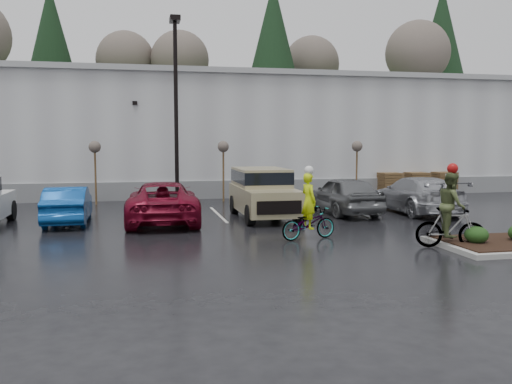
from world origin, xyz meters
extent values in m
plane|color=black|center=(0.00, 0.00, 0.00)|extent=(120.00, 120.00, 0.00)
cube|color=#B0B1B5|center=(0.00, 22.00, 3.50)|extent=(60.00, 15.00, 7.00)
cube|color=slate|center=(0.00, 14.45, 0.50)|extent=(60.00, 0.12, 1.00)
cube|color=#999B9E|center=(0.00, 22.00, 7.05)|extent=(60.50, 15.50, 0.30)
cube|color=#203917|center=(0.00, 45.00, 3.00)|extent=(80.00, 25.00, 6.00)
cylinder|color=black|center=(-4.00, 12.00, 4.50)|extent=(0.20, 0.20, 9.00)
cube|color=black|center=(-4.00, 12.00, 9.10)|extent=(0.50, 1.00, 0.25)
cylinder|color=#4D391E|center=(-8.00, 13.00, 1.40)|extent=(0.10, 0.10, 2.80)
sphere|color=#504A40|center=(-8.00, 13.00, 2.90)|extent=(0.60, 0.60, 0.60)
cylinder|color=#4D391E|center=(-1.50, 13.00, 1.40)|extent=(0.10, 0.10, 2.80)
sphere|color=#504A40|center=(-1.50, 13.00, 2.90)|extent=(0.60, 0.60, 0.60)
cylinder|color=#4D391E|center=(6.00, 13.00, 1.40)|extent=(0.10, 0.10, 2.80)
sphere|color=#504A40|center=(6.00, 13.00, 2.90)|extent=(0.60, 0.60, 0.60)
cube|color=#4D391E|center=(8.50, 14.00, 0.68)|extent=(1.20, 1.20, 1.35)
cube|color=#4D391E|center=(10.20, 14.00, 0.68)|extent=(1.20, 1.20, 1.35)
cube|color=#4D391E|center=(12.00, 14.00, 0.68)|extent=(1.20, 1.20, 1.35)
ellipsoid|color=black|center=(4.00, -1.00, 0.41)|extent=(0.70, 0.70, 0.52)
cylinder|color=gray|center=(3.80, 0.20, 1.10)|extent=(0.05, 0.05, 2.20)
cube|color=white|center=(3.80, 0.20, 1.95)|extent=(0.30, 0.02, 0.45)
cube|color=red|center=(3.80, 0.19, 1.95)|extent=(0.26, 0.02, 0.10)
imported|color=navy|center=(-8.58, 6.72, 0.73)|extent=(1.62, 4.44, 1.45)
imported|color=maroon|center=(-4.96, 6.18, 0.81)|extent=(2.91, 5.93, 1.62)
imported|color=slate|center=(2.94, 7.09, 0.83)|extent=(2.19, 4.97, 1.67)
imported|color=#A8AAB0|center=(6.19, 6.67, 0.81)|extent=(2.34, 5.63, 1.63)
imported|color=#3F3F44|center=(-0.46, 1.50, 0.52)|extent=(2.10, 1.18, 1.04)
imported|color=#BFDE0C|center=(-0.46, 1.50, 1.26)|extent=(0.59, 0.75, 1.82)
sphere|color=silver|center=(-0.46, 1.50, 2.26)|extent=(0.30, 0.30, 0.30)
imported|color=#3F3F44|center=(3.27, -0.77, 0.61)|extent=(2.05, 1.21, 1.23)
imported|color=#424E29|center=(3.27, -0.77, 1.32)|extent=(0.80, 1.06, 1.94)
sphere|color=#990C0C|center=(3.27, -0.77, 2.40)|extent=(0.32, 0.32, 0.32)
camera|label=1|loc=(-5.82, -15.24, 3.23)|focal=38.00mm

